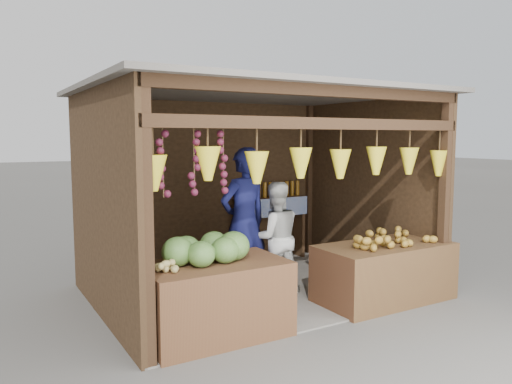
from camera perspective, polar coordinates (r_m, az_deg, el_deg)
ground at (r=6.83m, az=-0.12°, el=-11.25°), size 80.00×80.00×0.00m
stall_structure at (r=6.47m, az=-0.19°, el=2.81°), size 4.30×3.30×2.66m
back_shelf at (r=8.24m, az=1.70°, el=-1.99°), size 1.25×0.32×1.32m
counter_left at (r=5.28m, az=-4.71°, el=-12.14°), size 1.48×0.85×0.78m
counter_right at (r=6.57m, az=14.47°, el=-8.87°), size 1.74×0.85×0.72m
stool at (r=6.23m, az=-15.41°, el=-11.93°), size 0.29×0.29×0.27m
man_standing at (r=6.44m, az=-1.39°, el=-3.49°), size 0.77×0.56×1.93m
woman_standing at (r=6.62m, az=2.19°, el=-5.21°), size 0.83×0.72×1.48m
vendor_seated at (r=6.06m, az=-15.58°, el=-6.15°), size 0.59×0.53×1.01m
melon_pile at (r=5.15m, az=-5.45°, el=-6.31°), size 1.00×0.50×0.32m
tanfruit_pile at (r=4.91m, az=-10.51°, el=-8.14°), size 0.34×0.40×0.13m
mango_pile at (r=6.51m, az=15.41°, el=-4.78°), size 1.40×0.64×0.22m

